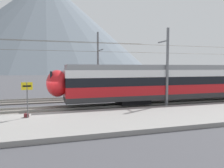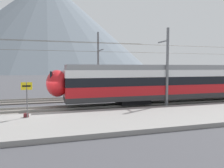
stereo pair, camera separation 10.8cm
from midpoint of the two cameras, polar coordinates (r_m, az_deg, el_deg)
name	(u,v)px [view 1 (the left image)]	position (r m, az deg, el deg)	size (l,w,h in m)	color
ground_plane	(42,114)	(17.75, -18.22, -7.53)	(400.00, 400.00, 0.00)	#424247
platform_slab	(41,125)	(13.87, -18.64, -10.28)	(120.00, 6.17, 0.28)	gray
track_near	(43,110)	(18.80, -18.14, -6.66)	(120.00, 3.00, 0.28)	#5B5651
track_far	(44,101)	(24.03, -17.85, -4.28)	(120.00, 3.00, 0.28)	#5B5651
train_near_platform	(216,81)	(25.16, 25.92, 0.83)	(34.20, 2.99, 4.27)	#2D2D30
catenary_mast_mid	(167,66)	(19.86, 14.18, 4.73)	(42.76, 1.84, 7.09)	slate
catenary_mast_far_side	(98,63)	(26.62, -3.80, 5.54)	(42.76, 2.65, 7.97)	slate
platform_sign	(27,92)	(15.18, -21.84, -1.95)	(0.70, 0.08, 2.36)	#59595B
handbag_near_sign	(27,115)	(15.58, -21.98, -7.74)	(0.32, 0.18, 0.37)	maroon
mountain_central_peak	(46,25)	(199.72, -17.09, 14.66)	(178.80, 178.80, 79.78)	slate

